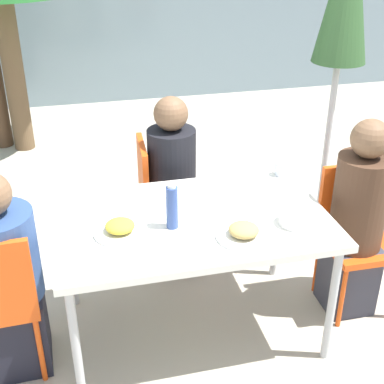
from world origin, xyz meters
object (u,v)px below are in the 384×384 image
(person_left, at_px, (6,283))
(chair_far, at_px, (159,193))
(person_far, at_px, (172,188))
(person_right, at_px, (356,224))
(closed_umbrella, at_px, (345,5))
(salad_bowl, at_px, (296,218))
(bottle, at_px, (172,207))
(drinking_cup, at_px, (282,169))
(chair_right, at_px, (356,227))

(person_left, height_order, chair_far, person_left)
(person_far, bearing_deg, person_left, -50.79)
(person_right, distance_m, closed_umbrella, 1.35)
(salad_bowl, bearing_deg, person_left, 174.07)
(closed_umbrella, distance_m, bottle, 1.72)
(person_far, height_order, closed_umbrella, closed_umbrella)
(drinking_cup, relative_size, salad_bowl, 0.48)
(person_left, height_order, bottle, person_left)
(chair_right, bearing_deg, person_left, 3.74)
(person_right, relative_size, chair_far, 1.39)
(chair_far, relative_size, person_far, 0.74)
(person_left, distance_m, person_far, 1.24)
(chair_right, xyz_separation_m, drinking_cup, (-0.37, 0.30, 0.28))
(chair_far, xyz_separation_m, closed_umbrella, (1.19, 0.02, 1.15))
(chair_right, relative_size, chair_far, 1.00)
(chair_right, xyz_separation_m, salad_bowl, (-0.51, -0.25, 0.27))
(chair_right, height_order, closed_umbrella, closed_umbrella)
(person_right, bearing_deg, chair_right, -121.97)
(person_far, xyz_separation_m, closed_umbrella, (1.12, 0.08, 1.09))
(chair_right, height_order, person_right, person_right)
(bottle, bearing_deg, chair_far, 84.58)
(person_right, relative_size, salad_bowl, 7.07)
(person_far, bearing_deg, chair_right, 59.96)
(person_right, xyz_separation_m, closed_umbrella, (0.19, 0.79, 1.07))
(person_left, relative_size, chair_far, 1.30)
(person_left, relative_size, person_right, 0.93)
(chair_far, height_order, person_far, person_far)
(person_left, relative_size, drinking_cup, 13.77)
(person_right, bearing_deg, bottle, 3.74)
(person_left, distance_m, person_right, 1.93)
(chair_far, height_order, drinking_cup, chair_far)
(closed_umbrella, xyz_separation_m, drinking_cup, (-0.51, -0.41, -0.87))
(closed_umbrella, relative_size, drinking_cup, 27.31)
(bottle, distance_m, salad_bowl, 0.64)
(closed_umbrella, bearing_deg, chair_far, -178.91)
(chair_right, relative_size, drinking_cup, 10.62)
(person_left, distance_m, chair_far, 1.21)
(salad_bowl, bearing_deg, bottle, 169.37)
(bottle, bearing_deg, chair_right, 6.65)
(person_left, xyz_separation_m, bottle, (0.84, -0.04, 0.34))
(bottle, bearing_deg, person_far, 78.56)
(person_right, bearing_deg, closed_umbrella, -102.47)
(chair_right, distance_m, drinking_cup, 0.55)
(chair_right, distance_m, closed_umbrella, 1.36)
(bottle, xyz_separation_m, drinking_cup, (0.76, 0.43, -0.08))
(person_left, bearing_deg, salad_bowl, -7.89)
(chair_right, xyz_separation_m, chair_far, (-1.06, 0.69, 0.00))
(person_right, bearing_deg, chair_far, -36.51)
(closed_umbrella, bearing_deg, person_right, -103.41)
(chair_right, xyz_separation_m, person_far, (-0.98, 0.64, 0.06))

